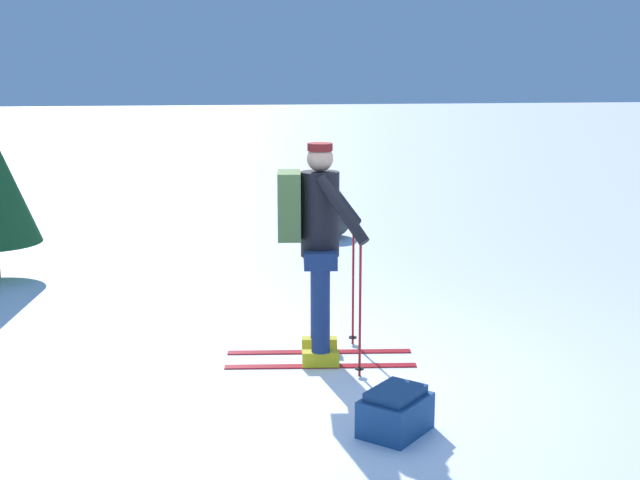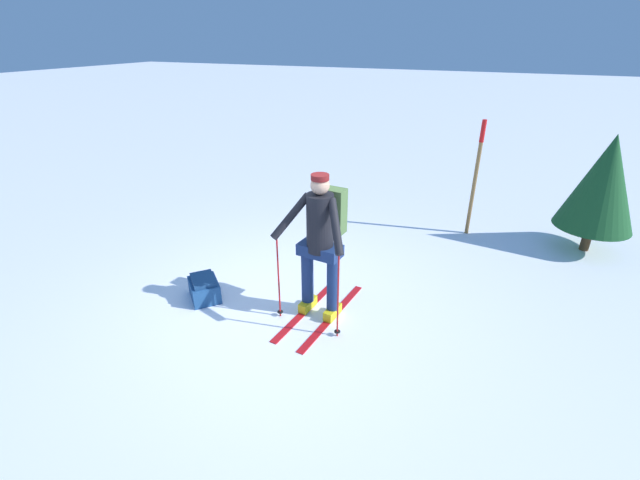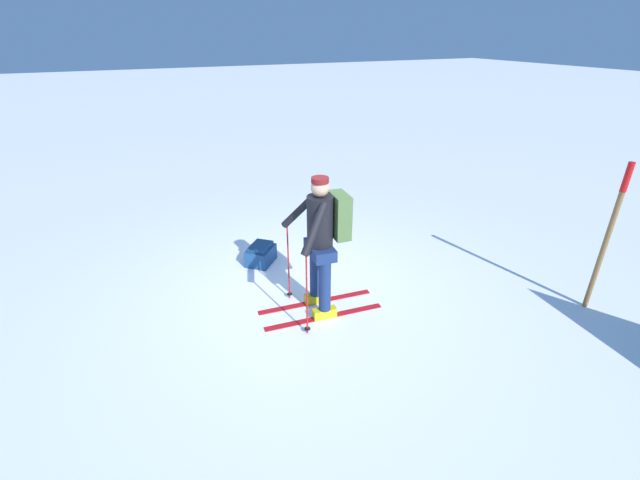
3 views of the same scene
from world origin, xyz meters
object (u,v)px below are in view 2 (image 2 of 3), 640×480
dropped_backpack (204,288)px  trail_marker (476,171)px  pine_tree (604,183)px  skier (322,237)px

dropped_backpack → trail_marker: bearing=-129.7°
dropped_backpack → trail_marker: (-2.94, -3.53, 0.98)m
trail_marker → pine_tree: 1.83m
trail_marker → pine_tree: (-1.83, -0.10, 0.01)m
skier → trail_marker: trail_marker is taller
trail_marker → skier: bearing=66.2°
skier → trail_marker: 3.48m
dropped_backpack → pine_tree: size_ratio=0.31×
skier → pine_tree: size_ratio=0.96×
skier → trail_marker: size_ratio=0.92×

